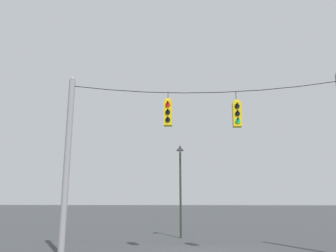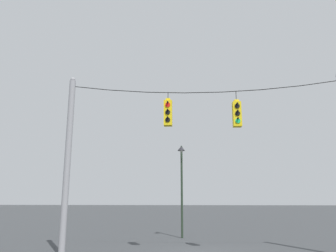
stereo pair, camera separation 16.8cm
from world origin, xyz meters
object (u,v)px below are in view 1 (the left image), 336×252
object	(u,v)px
utility_pole_left	(67,161)
traffic_light_near_left_pole	(168,113)
street_lamp	(180,172)
traffic_light_over_intersection	(237,114)

from	to	relation	value
utility_pole_left	traffic_light_near_left_pole	bearing A→B (deg)	-0.11
utility_pole_left	street_lamp	world-z (taller)	utility_pole_left
utility_pole_left	traffic_light_over_intersection	distance (m)	7.25
utility_pole_left	traffic_light_over_intersection	size ratio (longest dim) A/B	4.84
utility_pole_left	traffic_light_near_left_pole	xyz separation A→B (m)	(4.16, -0.01, 2.00)
traffic_light_over_intersection	street_lamp	size ratio (longest dim) A/B	0.29
utility_pole_left	street_lamp	distance (m)	7.35
traffic_light_over_intersection	street_lamp	world-z (taller)	traffic_light_over_intersection
utility_pole_left	traffic_light_over_intersection	world-z (taller)	utility_pole_left
traffic_light_over_intersection	utility_pole_left	bearing A→B (deg)	179.93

